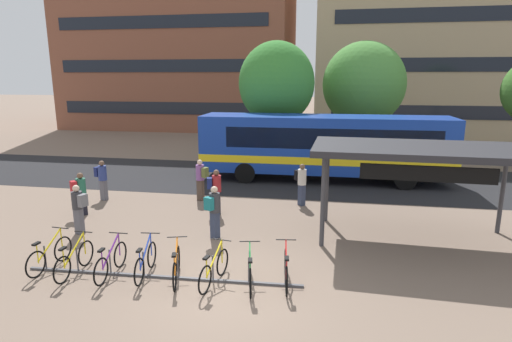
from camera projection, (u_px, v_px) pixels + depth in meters
ground at (230, 288)px, 10.12m from camera, size 200.00×200.00×0.00m
bus_lane_asphalt at (281, 178)px, 20.99m from camera, size 80.00×7.20×0.01m
city_bus at (323, 145)px, 20.26m from camera, size 12.04×2.66×3.20m
bike_rack at (161, 275)px, 10.58m from camera, size 7.28×0.34×0.70m
parked_bicycle_yellow_0 at (50, 255)px, 11.04m from camera, size 0.52×1.72×0.99m
parked_bicycle_yellow_1 at (74, 260)px, 10.75m from camera, size 0.52×1.72×0.99m
parked_bicycle_purple_2 at (111, 262)px, 10.66m from camera, size 0.52×1.72×0.99m
parked_bicycle_blue_3 at (146, 262)px, 10.65m from camera, size 0.52×1.72×0.99m
parked_bicycle_orange_4 at (176, 266)px, 10.39m from camera, size 0.64×1.67×0.99m
parked_bicycle_yellow_5 at (214, 270)px, 10.22m from camera, size 0.52×1.71×0.99m
parked_bicycle_green_6 at (250, 272)px, 10.09m from camera, size 0.54×1.70×0.99m
parked_bicycle_red_7 at (286, 270)px, 10.20m from camera, size 0.52×1.72×0.99m
transit_shelter at (421, 153)px, 12.51m from camera, size 6.56×3.40×2.98m
commuter_grey_pack_0 at (78, 206)px, 13.39m from camera, size 0.59×0.44×1.65m
commuter_black_pack_1 at (301, 181)px, 16.45m from camera, size 0.57×0.60×1.70m
commuter_navy_pack_2 at (216, 189)px, 15.35m from camera, size 0.59×0.45×1.71m
commuter_teal_pack_3 at (214, 209)px, 13.01m from camera, size 0.51×0.60×1.71m
commuter_olive_pack_4 at (201, 177)px, 17.07m from camera, size 0.59×0.46×1.73m
commuter_navy_pack_5 at (102, 177)px, 17.15m from camera, size 0.59×0.46×1.68m
commuter_red_pack_6 at (80, 191)px, 15.23m from camera, size 0.57×0.60×1.62m
street_tree_0 at (277, 83)px, 23.50m from camera, size 4.31×4.31×7.04m
street_tree_2 at (364, 84)px, 25.99m from camera, size 5.14×5.14×7.23m
building_left_wing at (183, 33)px, 42.26m from camera, size 22.11×12.32×18.81m
building_right_wing at (449, 29)px, 37.96m from camera, size 23.80×13.53×18.73m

